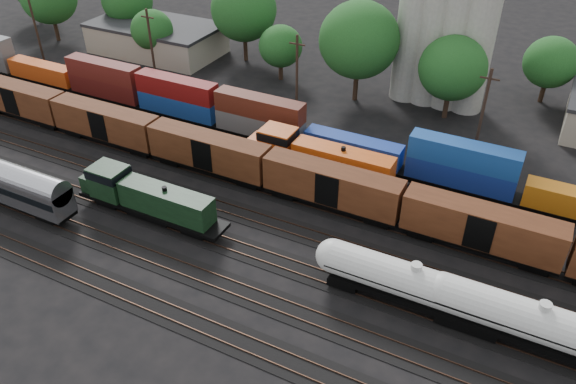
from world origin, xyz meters
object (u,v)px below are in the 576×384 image
at_px(green_locomotive, 143,196).
at_px(tank_car_a, 413,284).
at_px(grain_silo, 444,26).
at_px(orange_locomotive, 316,157).

xyz_separation_m(green_locomotive, tank_car_a, (28.77, 0.00, 0.15)).
xyz_separation_m(tank_car_a, grain_silo, (-9.03, 41.00, 8.48)).
distance_m(orange_locomotive, grain_silo, 28.22).
relative_size(green_locomotive, tank_car_a, 0.98).
bearing_deg(green_locomotive, grain_silo, 64.29).
distance_m(green_locomotive, tank_car_a, 28.77).
bearing_deg(tank_car_a, grain_silo, 102.42).
height_order(orange_locomotive, grain_silo, grain_silo).
height_order(tank_car_a, grain_silo, grain_silo).
bearing_deg(orange_locomotive, tank_car_a, -43.23).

